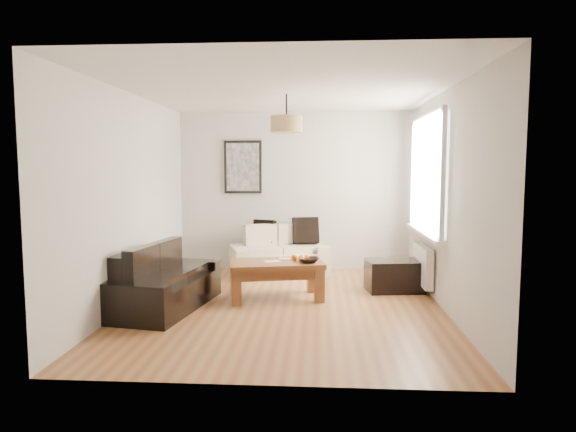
# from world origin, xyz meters

# --- Properties ---
(floor) EXTENTS (4.50, 4.50, 0.00)m
(floor) POSITION_xyz_m (0.00, 0.00, 0.00)
(floor) COLOR brown
(floor) RESTS_ON ground
(ceiling) EXTENTS (3.80, 4.50, 0.00)m
(ceiling) POSITION_xyz_m (0.00, 0.00, 2.60)
(ceiling) COLOR white
(ceiling) RESTS_ON floor
(wall_back) EXTENTS (3.80, 0.04, 2.60)m
(wall_back) POSITION_xyz_m (0.00, 2.25, 1.30)
(wall_back) COLOR silver
(wall_back) RESTS_ON floor
(wall_front) EXTENTS (3.80, 0.04, 2.60)m
(wall_front) POSITION_xyz_m (0.00, -2.25, 1.30)
(wall_front) COLOR silver
(wall_front) RESTS_ON floor
(wall_left) EXTENTS (0.04, 4.50, 2.60)m
(wall_left) POSITION_xyz_m (-1.90, 0.00, 1.30)
(wall_left) COLOR silver
(wall_left) RESTS_ON floor
(wall_right) EXTENTS (0.04, 4.50, 2.60)m
(wall_right) POSITION_xyz_m (1.90, 0.00, 1.30)
(wall_right) COLOR silver
(wall_right) RESTS_ON floor
(window_bay) EXTENTS (0.14, 1.90, 1.60)m
(window_bay) POSITION_xyz_m (1.86, 0.80, 1.60)
(window_bay) COLOR white
(window_bay) RESTS_ON wall_right
(radiator) EXTENTS (0.10, 0.90, 0.52)m
(radiator) POSITION_xyz_m (1.82, 0.80, 0.38)
(radiator) COLOR white
(radiator) RESTS_ON wall_right
(poster) EXTENTS (0.62, 0.04, 0.87)m
(poster) POSITION_xyz_m (-0.85, 2.22, 1.70)
(poster) COLOR black
(poster) RESTS_ON wall_back
(pendant_shade) EXTENTS (0.40, 0.40, 0.20)m
(pendant_shade) POSITION_xyz_m (0.00, 0.30, 2.23)
(pendant_shade) COLOR tan
(pendant_shade) RESTS_ON ceiling
(loveseat_cream) EXTENTS (1.65, 1.22, 0.73)m
(loveseat_cream) POSITION_xyz_m (-0.22, 1.78, 0.37)
(loveseat_cream) COLOR beige
(loveseat_cream) RESTS_ON floor
(sofa_leather) EXTENTS (1.05, 1.74, 0.71)m
(sofa_leather) POSITION_xyz_m (-1.43, -0.18, 0.35)
(sofa_leather) COLOR black
(sofa_leather) RESTS_ON floor
(coffee_table) EXTENTS (1.30, 0.88, 0.49)m
(coffee_table) POSITION_xyz_m (-0.14, 0.33, 0.24)
(coffee_table) COLOR brown
(coffee_table) RESTS_ON floor
(ottoman) EXTENTS (0.81, 0.58, 0.43)m
(ottoman) POSITION_xyz_m (1.45, 0.83, 0.21)
(ottoman) COLOR black
(ottoman) RESTS_ON floor
(cushion_left) EXTENTS (0.39, 0.24, 0.37)m
(cushion_left) POSITION_xyz_m (-0.47, 1.96, 0.66)
(cushion_left) COLOR black
(cushion_left) RESTS_ON loveseat_cream
(cushion_right) EXTENTS (0.43, 0.21, 0.42)m
(cushion_right) POSITION_xyz_m (0.20, 1.96, 0.69)
(cushion_right) COLOR black
(cushion_right) RESTS_ON loveseat_cream
(fruit_bowl) EXTENTS (0.27, 0.27, 0.06)m
(fruit_bowl) POSITION_xyz_m (0.29, 0.28, 0.52)
(fruit_bowl) COLOR black
(fruit_bowl) RESTS_ON coffee_table
(orange_a) EXTENTS (0.10, 0.10, 0.08)m
(orange_a) POSITION_xyz_m (0.20, 0.40, 0.53)
(orange_a) COLOR orange
(orange_a) RESTS_ON fruit_bowl
(orange_b) EXTENTS (0.10, 0.10, 0.08)m
(orange_b) POSITION_xyz_m (0.25, 0.42, 0.53)
(orange_b) COLOR #EF4A14
(orange_b) RESTS_ON fruit_bowl
(orange_c) EXTENTS (0.11, 0.11, 0.09)m
(orange_c) POSITION_xyz_m (0.10, 0.44, 0.53)
(orange_c) COLOR orange
(orange_c) RESTS_ON fruit_bowl
(papers) EXTENTS (0.24, 0.21, 0.01)m
(papers) POSITION_xyz_m (-0.19, 0.32, 0.49)
(papers) COLOR silver
(papers) RESTS_ON coffee_table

